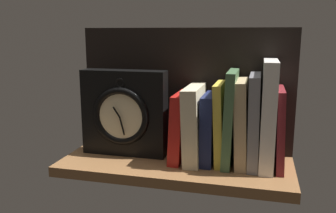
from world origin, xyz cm
name	(u,v)px	position (x,y,z in cm)	size (l,w,h in cm)	color
ground_plane	(176,166)	(0.00, 0.00, -1.25)	(58.01, 23.45, 2.50)	brown
back_panel	(185,90)	(0.00, 11.12, 16.66)	(58.01, 1.20, 33.32)	black
book_red_requiem	(181,126)	(0.69, 2.59, 8.59)	(2.91, 14.36, 17.18)	red
book_cream_twain	(195,124)	(4.35, 2.59, 9.48)	(3.81, 15.86, 18.96)	beige
book_navy_bierce	(209,128)	(8.00, 2.59, 8.58)	(2.89, 13.05, 17.16)	#192147
book_yellow_seinlanguage	(220,123)	(10.74, 2.59, 10.03)	(1.99, 12.57, 20.06)	gold
book_green_romantic	(230,118)	(13.12, 2.59, 11.54)	(2.16, 14.38, 23.09)	#476B44
book_tan_shortstories	(242,123)	(15.91, 2.59, 10.46)	(2.82, 13.47, 20.92)	tan
book_gray_chess	(254,121)	(18.87, 2.59, 11.17)	(2.50, 14.24, 22.34)	gray
book_white_catcher	(268,114)	(22.08, 2.59, 12.88)	(3.30, 15.32, 25.77)	silver
book_maroon_dawkins	(280,128)	(24.91, 2.59, 9.63)	(1.76, 13.62, 19.26)	maroon
framed_clock	(124,113)	(-14.53, 2.06, 11.20)	(22.53, 6.44, 22.53)	black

